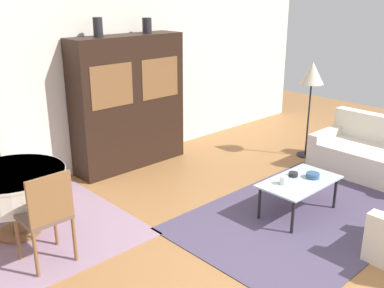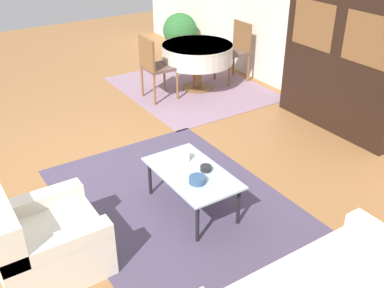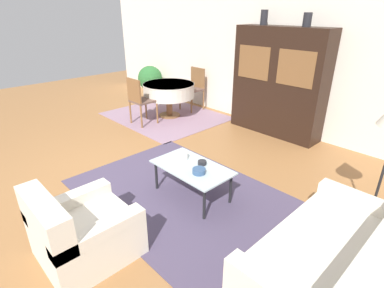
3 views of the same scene
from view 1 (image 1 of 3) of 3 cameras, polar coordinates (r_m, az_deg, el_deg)
ground_plane at (r=4.53m, az=10.75°, el=-16.35°), size 14.00×14.00×0.00m
wall_back at (r=6.61m, az=-14.77°, el=7.52°), size 10.00×0.06×2.70m
area_rug at (r=5.65m, az=13.81°, el=-8.91°), size 3.05×2.05×0.01m
dining_rug at (r=5.42m, az=-21.42°, el=-11.05°), size 2.47×2.08×0.01m
couch at (r=7.10m, az=22.51°, el=-1.47°), size 0.94×1.73×0.82m
coffee_table at (r=5.54m, az=13.48°, el=-4.94°), size 1.02×0.59×0.43m
display_cabinet at (r=6.82m, az=-8.04°, el=5.24°), size 1.78×0.47×1.98m
dining_table at (r=5.23m, az=-21.81°, el=-4.89°), size 1.14×1.14×0.74m
dining_chair_near at (r=4.58m, az=-17.99°, el=-8.25°), size 0.44×0.44×0.98m
floor_lamp at (r=7.31m, az=14.99°, el=8.21°), size 0.37×0.37×1.54m
cup at (r=5.37m, az=11.58°, el=-4.53°), size 0.10×0.10×0.10m
bowl at (r=5.63m, az=15.08°, el=-3.88°), size 0.16×0.16×0.06m
bowl_small at (r=5.62m, az=12.73°, el=-3.79°), size 0.11×0.11×0.05m
vase_tall at (r=6.40m, az=-11.86°, el=14.32°), size 0.13×0.13×0.26m
vase_short at (r=6.88m, az=-5.74°, el=14.76°), size 0.14×0.14×0.22m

